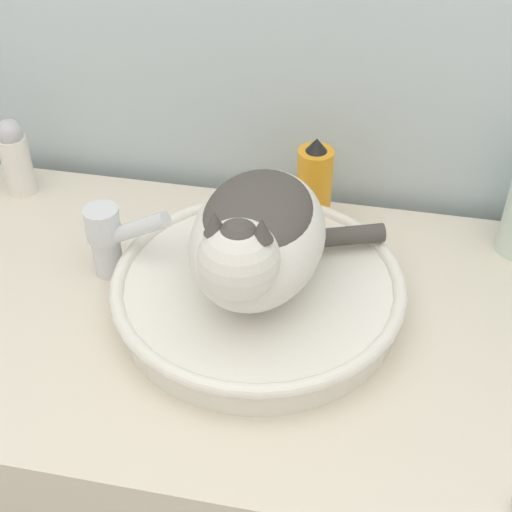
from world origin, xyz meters
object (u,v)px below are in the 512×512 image
Objects in this scene: faucet at (111,237)px; spray_bottle_trigger at (314,187)px; deodorant_stick at (15,157)px; cat at (257,235)px.

faucet is 0.33m from spray_bottle_trigger.
spray_bottle_trigger is at bearing 0.00° from deodorant_stick.
deodorant_stick is at bearing 180.00° from spray_bottle_trigger.
cat is at bearing -25.62° from deodorant_stick.
cat reaches higher than deodorant_stick.
cat is 0.24m from spray_bottle_trigger.
deodorant_stick is (-0.24, 0.18, -0.00)m from faucet.
faucet is 0.83× the size of spray_bottle_trigger.
deodorant_stick is (-0.47, 0.22, -0.07)m from cat.
cat reaches higher than faucet.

